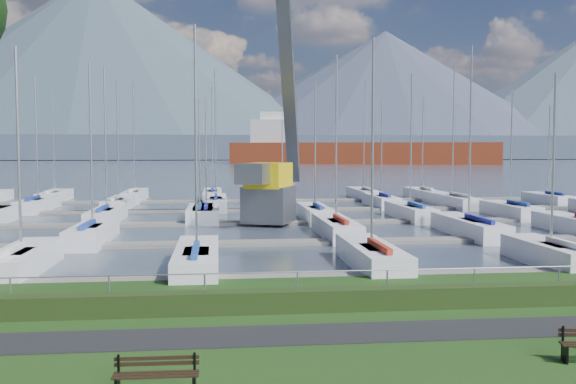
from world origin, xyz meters
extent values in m
cube|color=black|center=(0.00, -3.00, 0.01)|extent=(160.00, 2.00, 0.04)
cube|color=#3A4455|center=(0.00, 260.00, -0.40)|extent=(800.00, 540.00, 0.20)
cube|color=#213312|center=(0.00, -0.40, 0.35)|extent=(80.00, 0.70, 0.70)
cylinder|color=gray|center=(0.00, 0.00, 1.20)|extent=(80.00, 0.04, 0.04)
cube|color=#404B5E|center=(0.00, 330.00, 6.00)|extent=(900.00, 80.00, 12.00)
cone|color=#3B4A56|center=(-80.00, 400.00, 57.50)|extent=(340.00, 340.00, 115.00)
cone|color=#3B4256|center=(110.00, 410.00, 42.50)|extent=(300.00, 300.00, 85.00)
cube|color=gray|center=(0.00, 6.00, -0.22)|extent=(90.00, 1.60, 0.25)
cube|color=slate|center=(0.00, 16.00, -0.22)|extent=(90.00, 1.60, 0.25)
cube|color=slate|center=(0.00, 26.00, -0.22)|extent=(90.00, 1.60, 0.25)
cube|color=gray|center=(0.00, 36.00, -0.22)|extent=(90.00, 1.60, 0.25)
cube|color=gray|center=(0.00, 46.00, -0.22)|extent=(90.00, 1.60, 0.25)
cube|color=black|center=(-5.68, -6.86, 0.65)|extent=(0.05, 0.05, 0.40)
cube|color=black|center=(-4.08, -7.07, 0.23)|extent=(0.07, 0.40, 0.45)
cube|color=black|center=(-4.08, -6.89, 0.65)|extent=(0.05, 0.05, 0.40)
cube|color=black|center=(-4.88, -7.20, 0.45)|extent=(1.80, 0.13, 0.04)
cube|color=black|center=(-4.88, -7.05, 0.45)|extent=(1.80, 0.13, 0.04)
cube|color=black|center=(-4.88, -6.90, 0.45)|extent=(1.80, 0.13, 0.04)
cube|color=black|center=(-4.88, -6.85, 0.62)|extent=(1.80, 0.07, 0.08)
cube|color=black|center=(-4.88, -6.85, 0.74)|extent=(1.80, 0.07, 0.08)
cube|color=black|center=(4.84, -5.97, 0.23)|extent=(0.14, 0.40, 0.45)
cube|color=black|center=(4.88, -5.80, 0.65)|extent=(0.06, 0.06, 0.40)
cube|color=#55585D|center=(0.07, 25.48, 1.20)|extent=(4.21, 4.21, 2.60)
cube|color=yellow|center=(0.07, 25.48, 3.30)|extent=(3.74, 4.15, 1.80)
cube|color=#53555A|center=(1.87, 29.98, 12.30)|extent=(3.57, 11.14, 19.89)
cube|color=slate|center=(-1.13, 23.48, 3.50)|extent=(2.71, 2.81, 1.40)
cube|color=maroon|center=(49.17, 210.38, 2.50)|extent=(97.16, 46.54, 10.00)
cube|color=silver|center=(17.09, 220.67, 10.00)|extent=(17.61, 17.61, 12.00)
cube|color=silver|center=(17.09, 220.67, 17.00)|extent=(10.06, 10.06, 4.00)
camera|label=1|loc=(-3.54, -20.49, 5.20)|focal=40.00mm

